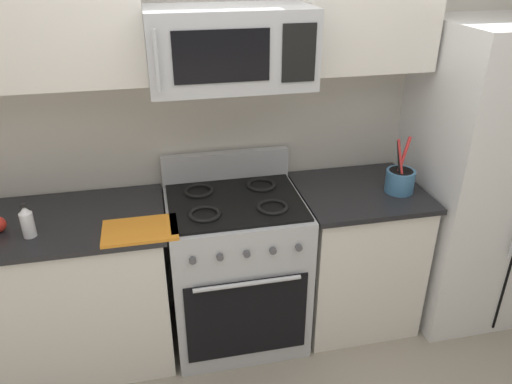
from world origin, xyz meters
The scene contains 10 objects.
wall_back centered at (0.00, 1.10, 1.30)m, with size 8.00×0.10×2.60m, color beige.
counter_left centered at (-1.01, 0.70, 0.46)m, with size 1.23×0.66×0.91m.
range_oven centered at (0.00, 0.70, 0.47)m, with size 0.76×0.70×1.09m.
counter_right centered at (0.75, 0.70, 0.46)m, with size 0.72×0.66×0.91m.
refrigerator centered at (1.56, 0.68, 0.92)m, with size 0.86×0.77×1.84m.
microwave centered at (0.00, 0.73, 1.74)m, with size 0.80×0.44×0.38m.
upper_cabinets_left centered at (-1.01, 0.88, 1.97)m, with size 1.22×0.34×0.78m.
utensil_crock centered at (0.95, 0.63, 0.98)m, with size 0.16×0.16×0.33m.
cutting_board centered at (-0.51, 0.49, 0.92)m, with size 0.37×0.25×0.02m, color orange.
bottle_vinegar centered at (-1.04, 0.57, 0.99)m, with size 0.06×0.06×0.18m.
Camera 1 is at (-0.39, -1.69, 2.20)m, focal length 34.68 mm.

